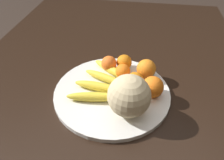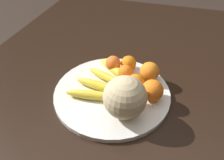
{
  "view_description": "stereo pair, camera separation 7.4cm",
  "coord_description": "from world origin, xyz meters",
  "px_view_note": "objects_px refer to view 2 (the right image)",
  "views": [
    {
      "loc": [
        0.63,
        0.12,
        1.28
      ],
      "look_at": [
        0.07,
        0.03,
        0.81
      ],
      "focal_mm": 35.0,
      "sensor_mm": 36.0,
      "label": 1
    },
    {
      "loc": [
        0.62,
        0.19,
        1.28
      ],
      "look_at": [
        0.07,
        0.03,
        0.81
      ],
      "focal_mm": 35.0,
      "sensor_mm": 36.0,
      "label": 2
    }
  ],
  "objects_px": {
    "banana_bunch": "(104,82)",
    "orange_mid_center": "(129,63)",
    "orange_front_right": "(136,83)",
    "orange_back_left": "(152,90)",
    "melon": "(125,97)",
    "kitchen_table": "(110,94)",
    "orange_front_left": "(149,72)",
    "orange_back_right": "(113,63)",
    "orange_top_small": "(125,72)",
    "fruit_bowl": "(112,92)",
    "produce_tag": "(140,85)"
  },
  "relations": [
    {
      "from": "orange_mid_center",
      "to": "produce_tag",
      "type": "xyz_separation_m",
      "value": [
        0.08,
        0.06,
        -0.03
      ]
    },
    {
      "from": "orange_mid_center",
      "to": "orange_back_left",
      "type": "bearing_deg",
      "value": 38.97
    },
    {
      "from": "orange_mid_center",
      "to": "orange_back_left",
      "type": "height_order",
      "value": "orange_back_left"
    },
    {
      "from": "melon",
      "to": "orange_front_right",
      "type": "relative_size",
      "value": 2.16
    },
    {
      "from": "orange_front_left",
      "to": "orange_back_right",
      "type": "relative_size",
      "value": 1.19
    },
    {
      "from": "banana_bunch",
      "to": "produce_tag",
      "type": "relative_size",
      "value": 2.94
    },
    {
      "from": "kitchen_table",
      "to": "orange_front_left",
      "type": "height_order",
      "value": "orange_front_left"
    },
    {
      "from": "orange_back_left",
      "to": "melon",
      "type": "bearing_deg",
      "value": -40.12
    },
    {
      "from": "banana_bunch",
      "to": "orange_mid_center",
      "type": "distance_m",
      "value": 0.14
    },
    {
      "from": "melon",
      "to": "orange_front_left",
      "type": "bearing_deg",
      "value": 165.57
    },
    {
      "from": "orange_front_left",
      "to": "orange_back_left",
      "type": "height_order",
      "value": "orange_back_left"
    },
    {
      "from": "orange_front_right",
      "to": "orange_front_left",
      "type": "bearing_deg",
      "value": 152.38
    },
    {
      "from": "orange_front_left",
      "to": "orange_back_right",
      "type": "bearing_deg",
      "value": -97.78
    },
    {
      "from": "orange_front_left",
      "to": "orange_mid_center",
      "type": "relative_size",
      "value": 1.2
    },
    {
      "from": "orange_top_small",
      "to": "banana_bunch",
      "type": "bearing_deg",
      "value": -44.81
    },
    {
      "from": "kitchen_table",
      "to": "fruit_bowl",
      "type": "xyz_separation_m",
      "value": [
        0.07,
        0.03,
        0.08
      ]
    },
    {
      "from": "kitchen_table",
      "to": "orange_back_left",
      "type": "xyz_separation_m",
      "value": [
        0.07,
        0.17,
        0.13
      ]
    },
    {
      "from": "banana_bunch",
      "to": "orange_top_small",
      "type": "distance_m",
      "value": 0.09
    },
    {
      "from": "fruit_bowl",
      "to": "produce_tag",
      "type": "height_order",
      "value": "produce_tag"
    },
    {
      "from": "banana_bunch",
      "to": "orange_top_small",
      "type": "relative_size",
      "value": 4.36
    },
    {
      "from": "banana_bunch",
      "to": "orange_front_left",
      "type": "height_order",
      "value": "orange_front_left"
    },
    {
      "from": "melon",
      "to": "produce_tag",
      "type": "xyz_separation_m",
      "value": [
        -0.14,
        0.03,
        -0.07
      ]
    },
    {
      "from": "orange_back_left",
      "to": "fruit_bowl",
      "type": "bearing_deg",
      "value": -89.74
    },
    {
      "from": "banana_bunch",
      "to": "orange_front_right",
      "type": "height_order",
      "value": "orange_front_right"
    },
    {
      "from": "kitchen_table",
      "to": "orange_front_right",
      "type": "relative_size",
      "value": 27.14
    },
    {
      "from": "produce_tag",
      "to": "fruit_bowl",
      "type": "bearing_deg",
      "value": -94.02
    },
    {
      "from": "kitchen_table",
      "to": "melon",
      "type": "distance_m",
      "value": 0.25
    },
    {
      "from": "orange_mid_center",
      "to": "orange_front_right",
      "type": "bearing_deg",
      "value": 25.31
    },
    {
      "from": "kitchen_table",
      "to": "melon",
      "type": "xyz_separation_m",
      "value": [
        0.16,
        0.1,
        0.16
      ]
    },
    {
      "from": "orange_mid_center",
      "to": "orange_top_small",
      "type": "distance_m",
      "value": 0.06
    },
    {
      "from": "orange_front_left",
      "to": "melon",
      "type": "bearing_deg",
      "value": -14.43
    },
    {
      "from": "orange_back_left",
      "to": "orange_back_right",
      "type": "height_order",
      "value": "orange_back_left"
    },
    {
      "from": "fruit_bowl",
      "to": "melon",
      "type": "distance_m",
      "value": 0.13
    },
    {
      "from": "melon",
      "to": "produce_tag",
      "type": "bearing_deg",
      "value": 169.9
    },
    {
      "from": "fruit_bowl",
      "to": "banana_bunch",
      "type": "relative_size",
      "value": 1.66
    },
    {
      "from": "orange_front_left",
      "to": "produce_tag",
      "type": "bearing_deg",
      "value": -27.65
    },
    {
      "from": "banana_bunch",
      "to": "produce_tag",
      "type": "bearing_deg",
      "value": -148.82
    },
    {
      "from": "fruit_bowl",
      "to": "orange_front_left",
      "type": "xyz_separation_m",
      "value": [
        -0.1,
        0.11,
        0.04
      ]
    },
    {
      "from": "kitchen_table",
      "to": "orange_back_left",
      "type": "height_order",
      "value": "orange_back_left"
    },
    {
      "from": "orange_mid_center",
      "to": "produce_tag",
      "type": "relative_size",
      "value": 0.72
    },
    {
      "from": "orange_back_right",
      "to": "orange_top_small",
      "type": "distance_m",
      "value": 0.07
    },
    {
      "from": "orange_back_left",
      "to": "orange_top_small",
      "type": "relative_size",
      "value": 1.31
    },
    {
      "from": "melon",
      "to": "orange_back_right",
      "type": "xyz_separation_m",
      "value": [
        -0.21,
        -0.1,
        -0.04
      ]
    },
    {
      "from": "orange_front_left",
      "to": "orange_front_right",
      "type": "relative_size",
      "value": 1.16
    },
    {
      "from": "melon",
      "to": "banana_bunch",
      "type": "height_order",
      "value": "melon"
    },
    {
      "from": "orange_front_left",
      "to": "orange_back_right",
      "type": "distance_m",
      "value": 0.15
    },
    {
      "from": "orange_front_right",
      "to": "orange_back_left",
      "type": "relative_size",
      "value": 0.84
    },
    {
      "from": "orange_back_right",
      "to": "melon",
      "type": "bearing_deg",
      "value": 25.16
    },
    {
      "from": "orange_front_left",
      "to": "orange_mid_center",
      "type": "height_order",
      "value": "orange_front_left"
    },
    {
      "from": "orange_front_right",
      "to": "orange_mid_center",
      "type": "bearing_deg",
      "value": -154.69
    }
  ]
}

